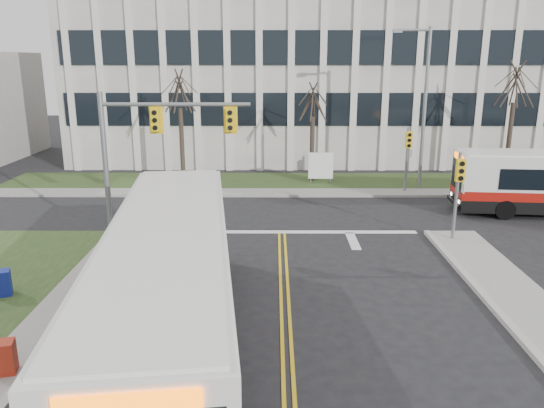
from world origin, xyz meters
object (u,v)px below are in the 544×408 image
at_px(newspaper_box_blue, 3,285).
at_px(newspaper_box_red, 5,360).
at_px(bus_main, 170,293).
at_px(streetlight, 422,101).
at_px(directory_sign, 321,166).

relative_size(newspaper_box_blue, newspaper_box_red, 1.00).
bearing_deg(bus_main, streetlight, 52.00).
bearing_deg(bus_main, directory_sign, 67.50).
distance_m(directory_sign, bus_main, 20.23).
bearing_deg(directory_sign, newspaper_box_red, -114.37).
relative_size(bus_main, newspaper_box_blue, 13.81).
bearing_deg(bus_main, newspaper_box_blue, 144.31).
xyz_separation_m(streetlight, newspaper_box_red, (-14.83, -19.23, -4.72)).
relative_size(streetlight, newspaper_box_red, 9.68).
bearing_deg(newspaper_box_red, bus_main, 0.97).
relative_size(directory_sign, newspaper_box_blue, 2.11).
distance_m(bus_main, newspaper_box_blue, 7.04).
xyz_separation_m(newspaper_box_blue, newspaper_box_red, (2.23, -4.40, 0.00)).
distance_m(newspaper_box_blue, newspaper_box_red, 4.93).
xyz_separation_m(streetlight, newspaper_box_blue, (-17.06, -14.83, -4.72)).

